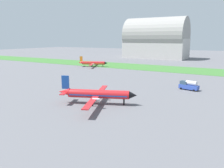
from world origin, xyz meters
name	(u,v)px	position (x,y,z in m)	size (l,w,h in m)	color
ground_plane	(99,91)	(0.00, 0.00, 0.00)	(600.00, 600.00, 0.00)	slate
grass_taxiway_strip	(163,68)	(0.00, 68.26, 0.04)	(360.00, 28.00, 0.08)	#3D7533
airplane_taxiing_turboprop	(93,63)	(-40.81, 54.54, 2.37)	(17.44, 20.07, 6.48)	red
airplane_foreground_turboprop	(97,94)	(7.51, -12.35, 2.78)	(20.84, 24.04, 7.59)	red
fuel_truck_near_gate	(189,85)	(25.37, 17.75, 1.58)	(6.85, 3.65, 3.29)	#334FB2
hangar_distant	(156,40)	(-28.67, 136.27, 16.31)	(54.25, 31.35, 35.90)	#BCB7B2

